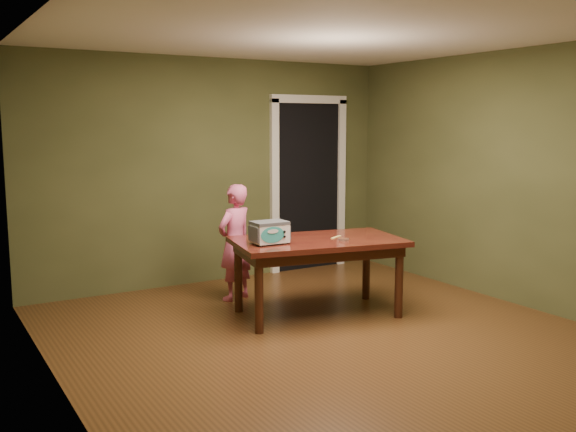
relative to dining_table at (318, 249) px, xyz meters
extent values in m
plane|color=#593619|center=(-0.28, -0.71, -0.65)|extent=(5.00, 5.00, 0.00)
cube|color=#51552D|center=(-0.28, 1.79, 0.65)|extent=(4.50, 0.02, 2.60)
cube|color=#51552D|center=(-2.53, -0.71, 0.65)|extent=(0.02, 5.00, 2.60)
cube|color=#51552D|center=(1.97, -0.71, 0.65)|extent=(0.02, 5.00, 2.60)
cube|color=white|center=(-0.28, -0.71, 1.95)|extent=(4.50, 5.00, 0.02)
cube|color=black|center=(1.02, 2.09, 0.40)|extent=(0.90, 0.60, 2.10)
cube|color=black|center=(1.02, 1.77, 0.40)|extent=(0.90, 0.02, 2.10)
cube|color=white|center=(0.52, 1.76, 0.40)|extent=(0.10, 0.06, 2.20)
cube|color=white|center=(1.52, 1.76, 0.40)|extent=(0.10, 0.06, 2.20)
cube|color=white|center=(1.02, 1.76, 1.50)|extent=(1.10, 0.06, 0.10)
cube|color=#3A100D|center=(0.00, 0.00, 0.07)|extent=(1.75, 1.20, 0.05)
cube|color=#36180D|center=(0.00, 0.00, 0.00)|extent=(1.60, 1.06, 0.10)
cylinder|color=#36180D|center=(-0.76, -0.21, -0.30)|extent=(0.08, 0.08, 0.70)
cylinder|color=#36180D|center=(-0.62, 0.48, -0.30)|extent=(0.08, 0.08, 0.70)
cylinder|color=#36180D|center=(0.62, -0.48, -0.30)|extent=(0.08, 0.08, 0.70)
cylinder|color=#36180D|center=(0.76, 0.21, -0.30)|extent=(0.08, 0.08, 0.70)
cylinder|color=#4C4F54|center=(-0.65, -0.05, 0.11)|extent=(0.02, 0.02, 0.01)
cylinder|color=#4C4F54|center=(-0.64, 0.12, 0.11)|extent=(0.02, 0.02, 0.01)
cylinder|color=#4C4F54|center=(-0.39, -0.06, 0.11)|extent=(0.02, 0.02, 0.01)
cylinder|color=#4C4F54|center=(-0.38, 0.11, 0.11)|extent=(0.02, 0.02, 0.01)
cube|color=white|center=(-0.52, 0.03, 0.20)|extent=(0.32, 0.23, 0.18)
cube|color=#4C4F54|center=(-0.52, 0.03, 0.30)|extent=(0.32, 0.24, 0.03)
cube|color=#4C4F54|center=(-0.68, 0.03, 0.20)|extent=(0.02, 0.20, 0.14)
cube|color=#4C4F54|center=(-0.35, 0.02, 0.20)|extent=(0.02, 0.20, 0.14)
ellipsoid|color=teal|center=(-0.55, -0.09, 0.20)|extent=(0.24, 0.01, 0.15)
cylinder|color=black|center=(-0.43, -0.09, 0.22)|extent=(0.02, 0.01, 0.02)
cylinder|color=black|center=(-0.43, -0.09, 0.18)|extent=(0.02, 0.01, 0.02)
cylinder|color=silver|center=(0.17, -0.20, 0.11)|extent=(0.10, 0.10, 0.02)
cylinder|color=#4F2D1A|center=(0.17, -0.20, 0.12)|extent=(0.09, 0.09, 0.01)
cube|color=#FFE76E|center=(0.20, -0.02, 0.10)|extent=(0.17, 0.11, 0.01)
imported|color=#E45E8B|center=(-0.44, 0.91, -0.04)|extent=(0.52, 0.43, 1.23)
camera|label=1|loc=(-3.36, -5.07, 1.21)|focal=40.00mm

